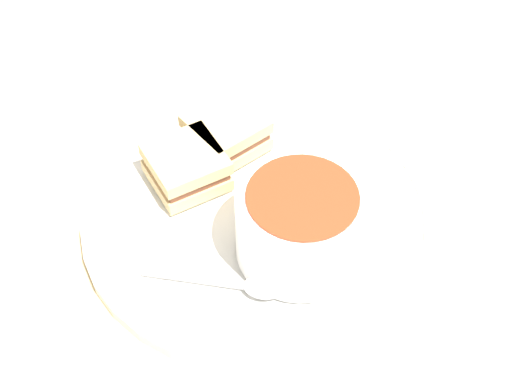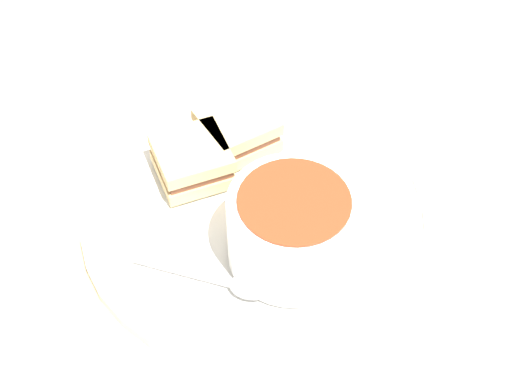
% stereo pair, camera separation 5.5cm
% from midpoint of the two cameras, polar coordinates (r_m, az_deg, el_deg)
% --- Properties ---
extents(ground_plane, '(2.40, 2.40, 0.00)m').
position_cam_midpoint_polar(ground_plane, '(0.66, -2.36, -2.24)').
color(ground_plane, '#D1B27F').
extents(plate, '(0.32, 0.32, 0.02)m').
position_cam_midpoint_polar(plate, '(0.66, -2.38, -1.75)').
color(plate, white).
rests_on(plate, ground_plane).
extents(soup_bowl, '(0.11, 0.11, 0.07)m').
position_cam_midpoint_polar(soup_bowl, '(0.59, 0.94, -2.71)').
color(soup_bowl, white).
rests_on(soup_bowl, plate).
extents(spoon, '(0.11, 0.07, 0.01)m').
position_cam_midpoint_polar(spoon, '(0.59, -3.01, -7.63)').
color(spoon, silver).
rests_on(spoon, plate).
extents(sandwich_half_near, '(0.08, 0.08, 0.03)m').
position_cam_midpoint_polar(sandwich_half_near, '(0.69, -4.76, 4.66)').
color(sandwich_half_near, '#DBBC7F').
rests_on(sandwich_half_near, plate).
extents(sandwich_half_far, '(0.07, 0.08, 0.03)m').
position_cam_midpoint_polar(sandwich_half_far, '(0.66, -7.94, 1.89)').
color(sandwich_half_far, '#DBBC7F').
rests_on(sandwich_half_far, plate).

